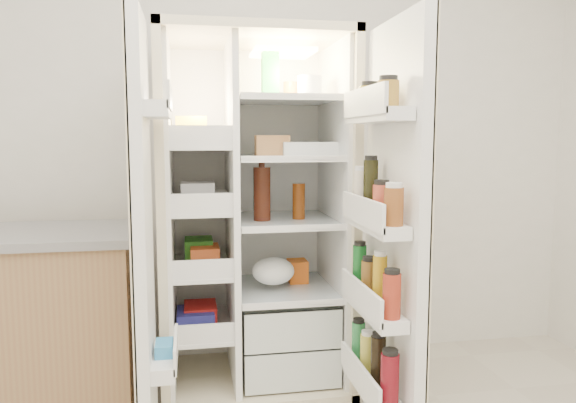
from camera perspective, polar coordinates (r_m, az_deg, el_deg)
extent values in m
cube|color=silver|center=(3.13, -4.67, 7.65)|extent=(4.00, 0.02, 2.70)
cube|color=beige|center=(3.08, -4.32, -0.72)|extent=(0.92, 0.04, 1.80)
cube|color=beige|center=(2.74, -12.77, -1.78)|extent=(0.04, 0.70, 1.80)
cube|color=beige|center=(2.84, 5.25, -1.35)|extent=(0.04, 0.70, 1.80)
cube|color=beige|center=(2.77, -3.73, 16.73)|extent=(0.92, 0.70, 0.04)
cube|color=beige|center=(3.00, -3.47, -18.05)|extent=(0.92, 0.70, 0.08)
cube|color=white|center=(3.05, -4.26, -0.42)|extent=(0.84, 0.02, 1.68)
cube|color=white|center=(2.74, -12.15, -1.35)|extent=(0.02, 0.62, 1.68)
cube|color=white|center=(2.83, 4.67, -0.97)|extent=(0.02, 0.62, 1.68)
cube|color=white|center=(2.74, -5.88, -1.22)|extent=(0.03, 0.62, 1.68)
cube|color=silver|center=(2.95, -0.34, -15.45)|extent=(0.47, 0.52, 0.19)
cube|color=silver|center=(2.88, -0.34, -11.76)|extent=(0.47, 0.52, 0.19)
cube|color=#FFD18C|center=(2.83, -0.61, 15.30)|extent=(0.30, 0.30, 0.02)
cube|color=white|center=(2.87, -8.91, -12.64)|extent=(0.28, 0.58, 0.02)
cube|color=white|center=(2.79, -9.02, -6.80)|extent=(0.28, 0.58, 0.02)
cube|color=white|center=(2.73, -9.13, -0.67)|extent=(0.28, 0.58, 0.02)
cube|color=white|center=(2.71, -9.25, 5.63)|extent=(0.28, 0.58, 0.02)
cube|color=silver|center=(2.86, -0.41, -9.07)|extent=(0.49, 0.58, 0.01)
cube|color=silver|center=(2.78, -0.42, -1.91)|extent=(0.49, 0.58, 0.01)
cube|color=silver|center=(2.75, -0.42, 4.69)|extent=(0.49, 0.58, 0.02)
cube|color=silver|center=(2.76, -0.43, 10.52)|extent=(0.49, 0.58, 0.02)
cube|color=red|center=(2.85, -8.93, -11.50)|extent=(0.16, 0.20, 0.10)
cube|color=#2E7D22|center=(2.77, -9.04, -5.39)|extent=(0.14, 0.18, 0.12)
cube|color=white|center=(2.73, -9.15, 0.27)|extent=(0.20, 0.22, 0.07)
cube|color=yellow|center=(2.71, -9.28, 7.32)|extent=(0.15, 0.16, 0.14)
cube|color=navy|center=(2.85, -8.93, -11.59)|extent=(0.18, 0.20, 0.09)
cube|color=#CB5423|center=(2.77, -9.04, -5.59)|extent=(0.14, 0.18, 0.10)
cube|color=silver|center=(2.72, -9.16, 0.79)|extent=(0.16, 0.16, 0.12)
sphere|color=orange|center=(2.88, -2.61, -17.30)|extent=(0.07, 0.07, 0.07)
sphere|color=orange|center=(2.93, -0.90, -16.87)|extent=(0.07, 0.07, 0.07)
sphere|color=orange|center=(2.91, 1.27, -17.04)|extent=(0.07, 0.07, 0.07)
sphere|color=orange|center=(3.01, -2.00, -16.17)|extent=(0.07, 0.07, 0.07)
sphere|color=orange|center=(3.01, 0.01, -16.20)|extent=(0.07, 0.07, 0.07)
sphere|color=orange|center=(2.99, 2.12, -16.35)|extent=(0.07, 0.07, 0.07)
sphere|color=orange|center=(2.95, -3.43, -16.71)|extent=(0.07, 0.07, 0.07)
ellipsoid|color=#3B6722|center=(2.89, -0.41, -11.36)|extent=(0.26, 0.24, 0.11)
cylinder|color=#3E180D|center=(2.70, -2.74, 0.81)|extent=(0.09, 0.09, 0.26)
cylinder|color=#6A2E0B|center=(2.75, 1.12, 0.04)|extent=(0.06, 0.06, 0.18)
cube|color=green|center=(2.73, -1.89, 13.13)|extent=(0.08, 0.08, 0.23)
cylinder|color=white|center=(2.72, 2.27, 11.86)|extent=(0.12, 0.12, 0.11)
cylinder|color=#B8732A|center=(2.87, 0.26, 11.46)|extent=(0.07, 0.07, 0.09)
cube|color=white|center=(2.69, 2.24, 5.52)|extent=(0.27, 0.11, 0.07)
cube|color=tan|center=(2.69, -1.68, 5.87)|extent=(0.16, 0.09, 0.10)
ellipsoid|color=white|center=(2.79, -1.56, -7.86)|extent=(0.21, 0.20, 0.14)
cube|color=orange|center=(2.94, 0.99, -7.27)|extent=(0.10, 0.12, 0.12)
cube|color=white|center=(2.20, -14.93, -3.87)|extent=(0.05, 0.40, 1.72)
cube|color=beige|center=(2.21, -15.58, -3.88)|extent=(0.01, 0.40, 1.72)
cube|color=white|center=(2.34, -12.77, -15.98)|extent=(0.09, 0.32, 0.06)
cube|color=white|center=(2.17, -13.46, 9.28)|extent=(0.09, 0.32, 0.06)
cube|color=#338CCC|center=(2.33, -12.79, -15.29)|extent=(0.07, 0.12, 0.10)
cube|color=white|center=(2.26, 11.08, -3.51)|extent=(0.05, 0.58, 1.72)
cube|color=beige|center=(2.27, 11.67, -3.48)|extent=(0.01, 0.58, 1.72)
cube|color=white|center=(2.43, 8.76, -18.65)|extent=(0.11, 0.50, 0.05)
cube|color=white|center=(2.30, 8.91, -10.97)|extent=(0.11, 0.50, 0.05)
cube|color=white|center=(2.22, 9.07, -2.33)|extent=(0.11, 0.50, 0.05)
cube|color=white|center=(2.20, 9.28, 8.81)|extent=(0.11, 0.50, 0.05)
cylinder|color=maroon|center=(2.20, 10.60, -17.82)|extent=(0.07, 0.07, 0.20)
cylinder|color=black|center=(2.31, 9.41, -16.32)|extent=(0.06, 0.06, 0.22)
cylinder|color=gold|center=(2.43, 8.33, -15.62)|extent=(0.06, 0.06, 0.18)
cylinder|color=#2B8344|center=(2.55, 7.37, -14.45)|extent=(0.06, 0.06, 0.19)
cylinder|color=#9C2C1A|center=(2.09, 10.79, -9.68)|extent=(0.07, 0.07, 0.17)
cylinder|color=#BB8E16|center=(2.20, 9.57, -8.27)|extent=(0.06, 0.06, 0.21)
cylinder|color=brown|center=(2.33, 8.46, -8.08)|extent=(0.07, 0.07, 0.16)
cylinder|color=#166223|center=(2.44, 7.49, -6.88)|extent=(0.06, 0.06, 0.20)
cylinder|color=brown|center=(2.02, 10.99, -0.53)|extent=(0.07, 0.07, 0.14)
cylinder|color=#B2442D|center=(2.14, 9.73, -0.11)|extent=(0.07, 0.07, 0.14)
cylinder|color=black|center=(2.26, 8.63, 1.40)|extent=(0.06, 0.06, 0.23)
cylinder|color=beige|center=(2.39, 7.61, 1.09)|extent=(0.06, 0.06, 0.18)
cylinder|color=olive|center=(2.09, 10.43, 10.97)|extent=(0.08, 0.08, 0.10)
cylinder|color=olive|center=(2.30, 8.46, 10.60)|extent=(0.08, 0.08, 0.10)
cube|color=#916F48|center=(2.90, -27.40, -11.72)|extent=(1.16, 0.60, 0.83)
cube|color=gray|center=(2.80, -27.87, -3.22)|extent=(1.20, 0.64, 0.04)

